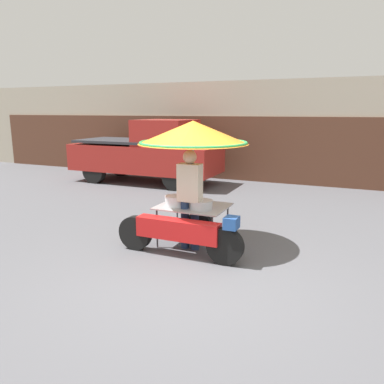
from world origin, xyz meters
TOP-DOWN VIEW (x-y plane):
  - ground_plane at (0.00, 0.00)m, footprint 36.00×36.00m
  - shopfront_building at (0.00, 8.50)m, footprint 28.00×2.06m
  - vendor_motorcycle_cart at (-0.49, 1.12)m, footprint 2.15×1.84m
  - vendor_person at (-0.46, 0.97)m, footprint 0.38×0.22m
  - pickup_truck at (-4.09, 5.88)m, footprint 4.83×1.78m

SIDE VIEW (x-z plane):
  - ground_plane at x=0.00m, z-range 0.00..0.00m
  - vendor_person at x=-0.46m, z-range 0.11..1.78m
  - pickup_truck at x=-4.09m, z-range -0.04..1.98m
  - shopfront_building at x=0.00m, z-range -0.01..3.23m
  - vendor_motorcycle_cart at x=-0.49m, z-range 0.59..2.72m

